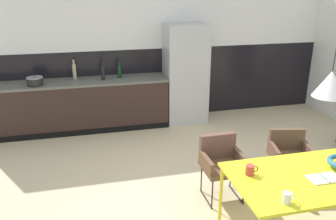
# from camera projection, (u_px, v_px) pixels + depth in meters

# --- Properties ---
(ground_plane) EXTENTS (9.06, 9.06, 0.00)m
(ground_plane) POSITION_uv_depth(u_px,v_px,m) (212.00, 213.00, 4.05)
(ground_plane) COLOR #C8B88E
(back_wall_splashback_dark) EXTENTS (6.97, 0.12, 1.36)m
(back_wall_splashback_dark) POSITION_uv_depth(u_px,v_px,m) (155.00, 83.00, 6.80)
(back_wall_splashback_dark) COLOR black
(back_wall_splashback_dark) RESTS_ON ground
(back_wall_panel_upper) EXTENTS (6.97, 0.12, 1.36)m
(back_wall_panel_upper) POSITION_uv_depth(u_px,v_px,m) (155.00, 11.00, 6.34)
(back_wall_panel_upper) COLOR white
(back_wall_panel_upper) RESTS_ON back_wall_splashback_dark
(kitchen_counter) EXTENTS (3.47, 0.63, 0.90)m
(kitchen_counter) POSITION_uv_depth(u_px,v_px,m) (71.00, 106.00, 6.20)
(kitchen_counter) COLOR #2F211C
(kitchen_counter) RESTS_ON ground
(refrigerator_column) EXTENTS (0.76, 0.60, 1.84)m
(refrigerator_column) POSITION_uv_depth(u_px,v_px,m) (185.00, 74.00, 6.50)
(refrigerator_column) COLOR #ADAFB2
(refrigerator_column) RESTS_ON ground
(dining_table) EXTENTS (1.63, 0.94, 0.72)m
(dining_table) POSITION_uv_depth(u_px,v_px,m) (312.00, 179.00, 3.45)
(dining_table) COLOR gold
(dining_table) RESTS_ON ground
(armchair_by_stool) EXTENTS (0.57, 0.56, 0.73)m
(armchair_by_stool) POSITION_uv_depth(u_px,v_px,m) (289.00, 150.00, 4.49)
(armchair_by_stool) COLOR brown
(armchair_by_stool) RESTS_ON ground
(armchair_near_window) EXTENTS (0.50, 0.48, 0.78)m
(armchair_near_window) POSITION_uv_depth(u_px,v_px,m) (221.00, 158.00, 4.24)
(armchair_near_window) COLOR brown
(armchair_near_window) RESTS_ON ground
(open_book) EXTENTS (0.31, 0.18, 0.02)m
(open_book) POSITION_uv_depth(u_px,v_px,m) (324.00, 178.00, 3.38)
(open_book) COLOR white
(open_book) RESTS_ON dining_table
(mug_dark_espresso) EXTENTS (0.12, 0.07, 0.10)m
(mug_dark_espresso) POSITION_uv_depth(u_px,v_px,m) (287.00, 198.00, 3.00)
(mug_dark_espresso) COLOR white
(mug_dark_espresso) RESTS_ON dining_table
(mug_glass_clear) EXTENTS (0.13, 0.09, 0.10)m
(mug_glass_clear) POSITION_uv_depth(u_px,v_px,m) (250.00, 170.00, 3.44)
(mug_glass_clear) COLOR #B23D33
(mug_glass_clear) RESTS_ON dining_table
(cooking_pot) EXTENTS (0.27, 0.27, 0.16)m
(cooking_pot) POSITION_uv_depth(u_px,v_px,m) (35.00, 81.00, 5.80)
(cooking_pot) COLOR black
(cooking_pot) RESTS_ON kitchen_counter
(bottle_spice_small) EXTENTS (0.07, 0.07, 0.29)m
(bottle_spice_small) POSITION_uv_depth(u_px,v_px,m) (119.00, 71.00, 6.24)
(bottle_spice_small) COLOR #0F3319
(bottle_spice_small) RESTS_ON kitchen_counter
(bottle_oil_tall) EXTENTS (0.07, 0.07, 0.32)m
(bottle_oil_tall) POSITION_uv_depth(u_px,v_px,m) (103.00, 72.00, 6.11)
(bottle_oil_tall) COLOR black
(bottle_oil_tall) RESTS_ON kitchen_counter
(bottle_wine_green) EXTENTS (0.07, 0.07, 0.34)m
(bottle_wine_green) POSITION_uv_depth(u_px,v_px,m) (74.00, 71.00, 6.17)
(bottle_wine_green) COLOR tan
(bottle_wine_green) RESTS_ON kitchen_counter
(pendant_lamp_over_table_near) EXTENTS (0.29, 0.29, 1.11)m
(pendant_lamp_over_table_near) POSITION_uv_depth(u_px,v_px,m) (330.00, 84.00, 3.08)
(pendant_lamp_over_table_near) COLOR black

